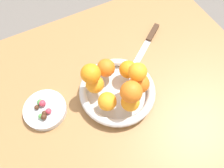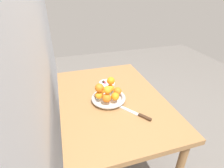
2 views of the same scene
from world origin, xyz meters
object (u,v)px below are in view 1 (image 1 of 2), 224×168
object	(u,v)px
orange_4	(127,68)
orange_8	(138,72)
orange_2	(130,102)
orange_3	(139,83)
candy_dish	(45,110)
candy_ball_6	(41,116)
orange_7	(91,74)
orange_0	(95,85)
orange_1	(107,101)
orange_5	(106,68)
candy_ball_2	(37,107)
candy_ball_3	(40,102)
orange_6	(131,92)
candy_ball_0	(44,117)
candy_ball_1	(48,111)
candy_ball_5	(42,103)
dining_table	(103,102)
candy_ball_7	(45,114)
knife	(146,44)
candy_ball_4	(40,104)
fruit_bowl	(117,91)

from	to	relation	value
orange_4	orange_8	bearing A→B (deg)	87.01
orange_2	orange_3	world-z (taller)	orange_3
candy_dish	orange_3	bearing A→B (deg)	164.45
candy_ball_6	orange_7	bearing A→B (deg)	-176.46
orange_0	orange_1	distance (m)	0.07
orange_5	candy_ball_2	bearing A→B (deg)	1.84
orange_2	orange_5	distance (m)	0.14
candy_dish	candy_ball_3	bearing A→B (deg)	-79.41
orange_6	candy_ball_2	size ratio (longest dim) A/B	4.28
orange_1	candy_ball_2	size ratio (longest dim) A/B	3.89
orange_2	candy_ball_0	bearing A→B (deg)	-20.35
orange_2	candy_ball_1	world-z (taller)	orange_2
candy_ball_2	candy_dish	bearing A→B (deg)	152.81
candy_ball_2	candy_ball_5	size ratio (longest dim) A/B	0.67
orange_7	candy_ball_6	xyz separation A→B (m)	(0.18, 0.01, -0.10)
orange_6	orange_7	world-z (taller)	orange_6
dining_table	candy_ball_3	bearing A→B (deg)	-11.40
orange_5	candy_ball_1	xyz separation A→B (m)	(0.22, 0.04, -0.04)
candy_ball_7	knife	bearing A→B (deg)	-166.16
orange_7	candy_dish	bearing A→B (deg)	-4.81
candy_dish	orange_1	xyz separation A→B (m)	(-0.18, 0.09, 0.06)
candy_ball_4	candy_ball_6	world-z (taller)	candy_ball_6
knife	orange_3	bearing A→B (deg)	49.91
candy_ball_4	knife	world-z (taller)	candy_ball_4
orange_1	candy_ball_0	world-z (taller)	orange_1
orange_6	candy_ball_2	xyz separation A→B (m)	(0.26, -0.13, -0.10)
orange_0	candy_ball_1	world-z (taller)	orange_0
orange_0	candy_ball_4	world-z (taller)	orange_0
dining_table	candy_ball_6	bearing A→B (deg)	1.54
orange_4	candy_ball_1	xyz separation A→B (m)	(0.28, 0.00, -0.04)
orange_0	orange_5	size ratio (longest dim) A/B	0.96
orange_7	knife	xyz separation A→B (m)	(-0.27, -0.10, -0.12)
orange_4	candy_ball_1	bearing A→B (deg)	0.66
orange_3	dining_table	bearing A→B (deg)	-31.88
orange_8	orange_6	bearing A→B (deg)	44.17
orange_0	candy_ball_5	bearing A→B (deg)	-11.92
orange_5	knife	world-z (taller)	orange_5
orange_2	orange_8	size ratio (longest dim) A/B	1.03
orange_0	candy_ball_1	xyz separation A→B (m)	(0.16, -0.00, -0.04)
candy_ball_1	orange_8	bearing A→B (deg)	168.73
orange_1	orange_8	world-z (taller)	orange_8
orange_5	candy_ball_7	distance (m)	0.24
fruit_bowl	orange_7	bearing A→B (deg)	-29.28
candy_ball_5	candy_ball_7	distance (m)	0.04
candy_ball_5	candy_ball_3	bearing A→B (deg)	-53.22
orange_2	candy_ball_4	bearing A→B (deg)	-29.93
fruit_bowl	candy_ball_0	size ratio (longest dim) A/B	12.90
candy_ball_4	orange_6	bearing A→B (deg)	150.85
orange_1	knife	xyz separation A→B (m)	(-0.25, -0.17, -0.06)
candy_ball_6	orange_4	bearing A→B (deg)	-178.02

